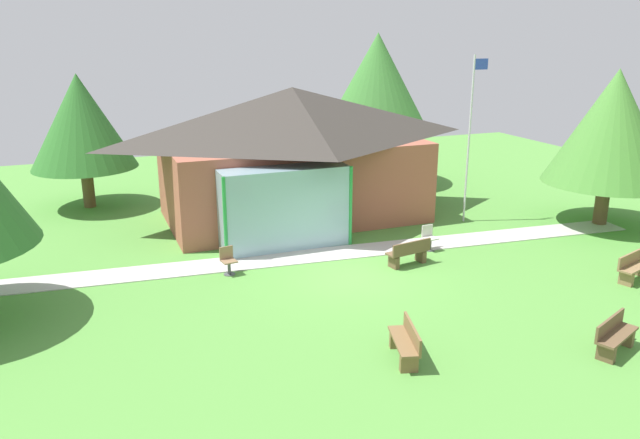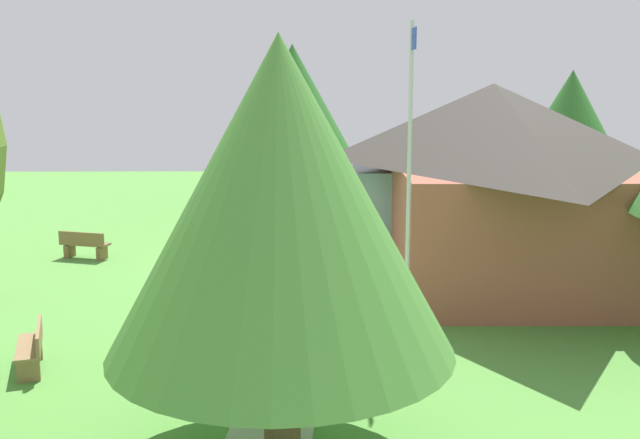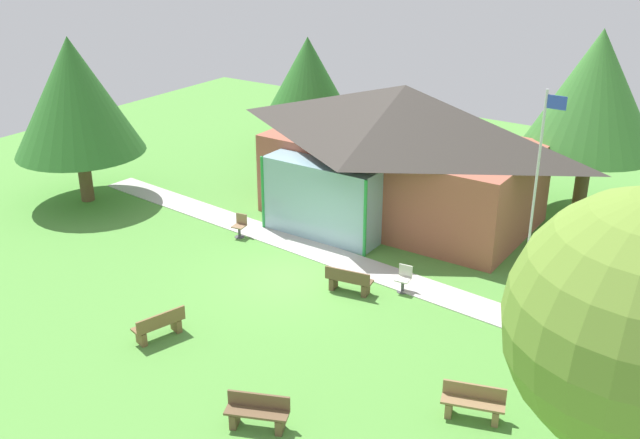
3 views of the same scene
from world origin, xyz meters
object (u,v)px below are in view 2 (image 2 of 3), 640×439
Objects in this scene: patio_chair_lawn_spare at (290,285)px; tree_west_hedge at (293,100)px; bench_front_center at (84,246)px; bench_lawn_far_right at (32,349)px; patio_chair_west at (307,228)px; pavilion at (484,175)px; tree_behind_pavilion_left at (570,123)px; tree_east_hedge at (280,198)px; flagpole at (409,174)px; bench_rear_near_path at (252,271)px.

patio_chair_lawn_spare is 0.13× the size of tree_west_hedge.
bench_front_center and bench_lawn_far_right have the same top height.
patio_chair_west is at bearing -41.55° from bench_lawn_far_right.
tree_behind_pavilion_left is (-7.59, 4.83, 0.95)m from pavilion.
pavilion is 12.61× the size of patio_chair_west.
tree_west_hedge is at bearing -153.67° from pavilion.
tree_behind_pavilion_left is 21.02m from tree_east_hedge.
patio_chair_lawn_spare is at bearing -141.59° from flagpole.
patio_chair_lawn_spare reaches higher than bench_rear_near_path.
bench_front_center is 0.28× the size of tree_behind_pavilion_left.
tree_behind_pavilion_left reaches higher than bench_rear_near_path.
bench_front_center is at bearing -129.39° from bench_rear_near_path.
flagpole is at bearing -177.21° from patio_chair_west.
bench_rear_near_path is 6.76m from bench_lawn_far_right.
flagpole is 7.46× the size of patio_chair_west.
pavilion is 6.55m from patio_chair_lawn_spare.
tree_east_hedge is at bearing -46.22° from bench_front_center.
tree_east_hedge is (14.76, -0.17, 3.38)m from patio_chair_west.
flagpole is 15.80m from tree_behind_pavilion_left.
bench_lawn_far_right is (7.46, -9.93, -2.30)m from pavilion.
pavilion is 12.63m from bench_lawn_far_right.
flagpole reaches higher than tree_east_hedge.
tree_west_hedge reaches higher than pavilion.
tree_west_hedge is at bearing -170.90° from flagpole.
patio_chair_west is 0.15× the size of tree_behind_pavilion_left.
flagpole is 0.96× the size of tree_west_hedge.
bench_rear_near_path is at bearing -172.47° from tree_east_hedge.
patio_chair_west is 15.14m from tree_east_hedge.
pavilion is at bearing -65.08° from patio_chair_lawn_spare.
patio_chair_lawn_spare is (6.97, -0.33, 0.00)m from patio_chair_west.
bench_rear_near_path is at bearing -74.63° from pavilion.
tree_east_hedge is at bearing -25.94° from flagpole.
flagpole is 6.48m from bench_rear_near_path.
pavilion reaches higher than patio_chair_west.
pavilion is 1.82× the size of tree_east_hedge.
tree_behind_pavilion_left is 0.94× the size of tree_east_hedge.
bench_lawn_far_right is at bearing -63.41° from bench_front_center.
bench_rear_near_path is at bearing -2.92° from tree_west_hedge.
flagpole is 4.13× the size of bench_rear_near_path.
tree_west_hedge is (-7.60, -0.71, 3.96)m from patio_chair_west.
tree_east_hedge reaches higher than bench_rear_near_path.
tree_behind_pavilion_left is 0.84× the size of tree_west_hedge.
flagpole is at bearing -97.84° from bench_lawn_far_right.
tree_east_hedge is (3.46, 4.81, 3.39)m from bench_lawn_far_right.
patio_chair_west is at bearing 5.32° from tree_west_hedge.
tree_east_hedge reaches higher than bench_front_center.
bench_front_center is at bearing 49.40° from patio_chair_lawn_spare.
bench_rear_near_path is (1.74, -6.33, -2.30)m from pavilion.
pavilion is 6.96m from bench_rear_near_path.
bench_front_center is 1.82× the size of patio_chair_lawn_spare.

